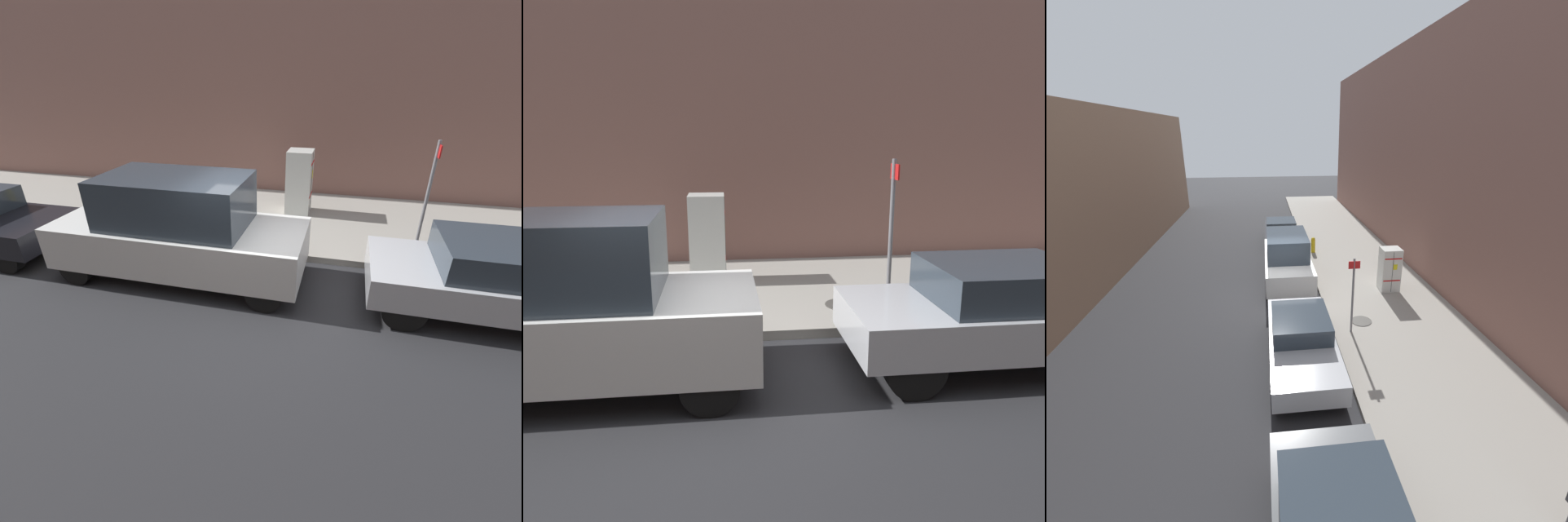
{
  "view_description": "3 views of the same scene",
  "coord_description": "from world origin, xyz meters",
  "views": [
    {
      "loc": [
        5.54,
        1.38,
        3.84
      ],
      "look_at": [
        -0.18,
        -0.03,
        0.64
      ],
      "focal_mm": 24.0,
      "sensor_mm": 36.0,
      "label": 1
    },
    {
      "loc": [
        5.67,
        0.37,
        2.98
      ],
      "look_at": [
        -0.67,
        1.15,
        1.45
      ],
      "focal_mm": 35.0,
      "sensor_mm": 36.0,
      "label": 2
    },
    {
      "loc": [
        0.5,
        12.66,
        6.28
      ],
      "look_at": [
        -1.24,
        -1.73,
        0.87
      ],
      "focal_mm": 24.0,
      "sensor_mm": 36.0,
      "label": 3
    }
  ],
  "objects": [
    {
      "name": "sidewalk_slab",
      "position": [
        -3.91,
        0.0,
        0.08
      ],
      "size": [
        4.75,
        44.0,
        0.16
      ],
      "primitive_type": "cube",
      "color": "#9E998E",
      "rests_on": "ground"
    },
    {
      "name": "discarded_refrigerator",
      "position": [
        -4.38,
        0.08,
        1.04
      ],
      "size": [
        0.77,
        0.71,
        1.78
      ],
      "color": "silver",
      "rests_on": "sidewalk_slab"
    },
    {
      "name": "building_facade_near",
      "position": [
        -7.28,
        0.0,
        5.11
      ],
      "size": [
        1.99,
        39.6,
        10.22
      ],
      "primitive_type": "cube",
      "color": "#7F564C",
      "rests_on": "ground"
    },
    {
      "name": "street_sign_post",
      "position": [
        -2.1,
        3.07,
        1.57
      ],
      "size": [
        0.36,
        0.07,
        2.53
      ],
      "color": "slate",
      "rests_on": "sidewalk_slab"
    },
    {
      "name": "parked_van_white",
      "position": [
        -0.36,
        -1.77,
        1.05
      ],
      "size": [
        1.94,
        5.08,
        2.13
      ],
      "color": "silver",
      "rests_on": "ground"
    },
    {
      "name": "parked_sedan_silver",
      "position": [
        -0.36,
        4.2,
        0.74
      ],
      "size": [
        1.82,
        4.59,
        1.42
      ],
      "color": "silver",
      "rests_on": "ground"
    },
    {
      "name": "parked_sedan_dark",
      "position": [
        -0.36,
        -7.09,
        0.74
      ],
      "size": [
        1.89,
        4.35,
        1.41
      ],
      "color": "black",
      "rests_on": "ground"
    },
    {
      "name": "ground_plane",
      "position": [
        0.0,
        0.0,
        0.0
      ],
      "size": [
        80.0,
        80.0,
        0.0
      ],
      "primitive_type": "plane",
      "color": "#28282B"
    },
    {
      "name": "fire_hydrant",
      "position": [
        -1.95,
        -4.96,
        0.58
      ],
      "size": [
        0.22,
        0.22,
        0.83
      ],
      "color": "gold",
      "rests_on": "sidewalk_slab"
    },
    {
      "name": "manhole_cover",
      "position": [
        -2.61,
        2.47,
        0.16
      ],
      "size": [
        0.7,
        0.7,
        0.02
      ],
      "primitive_type": "cylinder",
      "color": "#47443F",
      "rests_on": "sidewalk_slab"
    }
  ]
}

